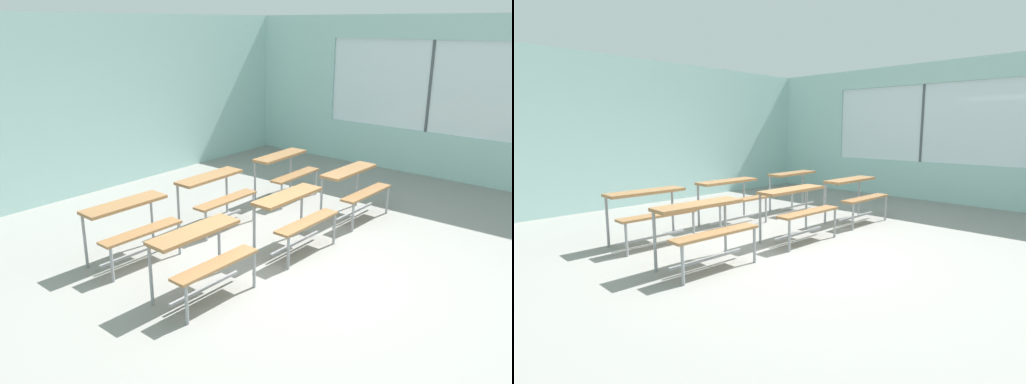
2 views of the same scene
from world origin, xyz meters
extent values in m
cube|color=gray|center=(0.00, 0.00, -0.03)|extent=(10.00, 9.00, 0.05)
cube|color=#A8D1CC|center=(0.00, 4.50, 1.50)|extent=(10.00, 0.12, 3.00)
cube|color=#A8D1CC|center=(5.00, 0.00, 0.42)|extent=(0.12, 9.00, 0.85)
cube|color=#A8D1CC|center=(5.00, 0.00, 2.77)|extent=(0.12, 9.00, 0.45)
cube|color=#A8D1CC|center=(5.00, 3.55, 1.70)|extent=(0.12, 1.90, 1.70)
cube|color=white|center=(5.00, 0.50, 1.70)|extent=(0.02, 4.20, 1.70)
cube|color=#4C5156|center=(5.00, 0.50, 1.70)|extent=(0.06, 0.05, 1.70)
cube|color=olive|center=(-1.11, 0.45, 0.72)|extent=(1.10, 0.34, 0.04)
cube|color=olive|center=(-1.12, 0.13, 0.44)|extent=(1.10, 0.24, 0.03)
cylinder|color=gray|center=(-1.61, 0.60, 0.36)|extent=(0.04, 0.04, 0.72)
cylinder|color=gray|center=(-0.61, 0.59, 0.36)|extent=(0.04, 0.04, 0.72)
cylinder|color=gray|center=(-1.62, 0.05, 0.22)|extent=(0.04, 0.04, 0.44)
cylinder|color=gray|center=(-0.62, 0.04, 0.22)|extent=(0.04, 0.04, 0.44)
cube|color=gray|center=(-1.11, 0.31, 0.10)|extent=(1.00, 0.05, 0.03)
cube|color=olive|center=(0.50, 0.42, 0.72)|extent=(1.10, 0.34, 0.04)
cube|color=olive|center=(0.49, 0.10, 0.44)|extent=(1.10, 0.24, 0.03)
cylinder|color=gray|center=(0.00, 0.57, 0.36)|extent=(0.04, 0.04, 0.72)
cylinder|color=gray|center=(1.00, 0.55, 0.36)|extent=(0.04, 0.04, 0.72)
cylinder|color=gray|center=(-0.01, 0.02, 0.22)|extent=(0.04, 0.04, 0.44)
cylinder|color=gray|center=(0.99, 0.00, 0.22)|extent=(0.04, 0.04, 0.44)
cube|color=gray|center=(0.49, 0.28, 0.10)|extent=(1.00, 0.05, 0.03)
cube|color=olive|center=(2.04, 0.43, 0.72)|extent=(1.11, 0.35, 0.04)
cube|color=olive|center=(2.03, 0.11, 0.44)|extent=(1.11, 0.25, 0.03)
cylinder|color=gray|center=(1.55, 0.58, 0.36)|extent=(0.04, 0.04, 0.72)
cylinder|color=gray|center=(2.55, 0.56, 0.36)|extent=(0.04, 0.04, 0.72)
cylinder|color=gray|center=(1.53, 0.03, 0.22)|extent=(0.04, 0.04, 0.44)
cylinder|color=gray|center=(2.53, 0.01, 0.22)|extent=(0.04, 0.04, 0.44)
cube|color=gray|center=(2.04, 0.29, 0.10)|extent=(1.00, 0.06, 0.03)
cube|color=olive|center=(-1.07, 1.76, 0.72)|extent=(1.11, 0.34, 0.04)
cube|color=olive|center=(-1.07, 1.44, 0.44)|extent=(1.10, 0.24, 0.03)
cylinder|color=gray|center=(-1.56, 1.91, 0.36)|extent=(0.04, 0.04, 0.72)
cylinder|color=gray|center=(-0.56, 1.89, 0.36)|extent=(0.04, 0.04, 0.72)
cylinder|color=gray|center=(-1.57, 1.36, 0.22)|extent=(0.04, 0.04, 0.44)
cylinder|color=gray|center=(-0.57, 1.34, 0.22)|extent=(0.04, 0.04, 0.44)
cube|color=gray|center=(-1.07, 1.62, 0.10)|extent=(1.00, 0.05, 0.03)
cube|color=olive|center=(0.45, 1.80, 0.72)|extent=(1.10, 0.33, 0.04)
cube|color=olive|center=(0.45, 1.48, 0.44)|extent=(1.10, 0.23, 0.03)
cylinder|color=gray|center=(-0.05, 1.94, 0.36)|extent=(0.04, 0.04, 0.72)
cylinder|color=gray|center=(0.95, 1.94, 0.36)|extent=(0.04, 0.04, 0.72)
cylinder|color=gray|center=(-0.05, 1.39, 0.22)|extent=(0.04, 0.04, 0.44)
cylinder|color=gray|center=(0.95, 1.39, 0.22)|extent=(0.04, 0.04, 0.44)
cube|color=gray|center=(0.45, 1.66, 0.10)|extent=(1.00, 0.04, 0.03)
cube|color=olive|center=(2.10, 1.79, 0.72)|extent=(1.11, 0.34, 0.04)
cube|color=olive|center=(2.10, 1.47, 0.44)|extent=(1.10, 0.24, 0.03)
cylinder|color=gray|center=(1.60, 1.92, 0.36)|extent=(0.04, 0.04, 0.72)
cylinder|color=gray|center=(2.60, 1.94, 0.36)|extent=(0.04, 0.04, 0.72)
cylinder|color=gray|center=(1.61, 1.37, 0.22)|extent=(0.04, 0.04, 0.44)
cylinder|color=gray|center=(2.61, 1.39, 0.22)|extent=(0.04, 0.04, 0.44)
cube|color=gray|center=(2.10, 1.65, 0.10)|extent=(1.00, 0.05, 0.03)
camera|label=1|loc=(-4.56, -3.35, 2.85)|focal=36.15mm
camera|label=2|loc=(-3.80, -3.30, 1.60)|focal=28.00mm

